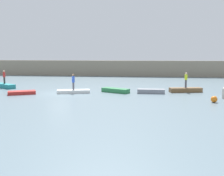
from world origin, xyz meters
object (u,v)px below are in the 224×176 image
at_px(rowboat_teal, 5,86).
at_px(rowboat_white, 73,91).
at_px(mooring_buoy, 214,99).
at_px(person_hiviz_shirt, 186,79).
at_px(rowboat_green, 116,90).
at_px(rowboat_brown, 186,90).
at_px(rowboat_grey, 151,91).
at_px(person_blue_shirt, 73,81).
at_px(person_red_shirt, 4,76).
at_px(rowboat_red, 22,93).

height_order(rowboat_teal, rowboat_white, rowboat_teal).
distance_m(rowboat_white, mooring_buoy, 14.79).
height_order(rowboat_white, mooring_buoy, mooring_buoy).
xyz_separation_m(rowboat_white, person_hiviz_shirt, (12.60, 2.28, 1.31)).
relative_size(rowboat_teal, rowboat_green, 1.16).
bearing_deg(rowboat_brown, mooring_buoy, -88.36).
bearing_deg(rowboat_brown, rowboat_green, 176.19).
height_order(rowboat_brown, person_hiviz_shirt, person_hiviz_shirt).
bearing_deg(rowboat_teal, rowboat_grey, 25.95).
height_order(rowboat_teal, person_hiviz_shirt, person_hiviz_shirt).
height_order(person_blue_shirt, mooring_buoy, person_blue_shirt).
xyz_separation_m(person_red_shirt, person_blue_shirt, (10.09, -3.36, -0.15)).
bearing_deg(rowboat_green, person_hiviz_shirt, 35.78).
relative_size(rowboat_red, rowboat_green, 0.88).
bearing_deg(person_red_shirt, person_hiviz_shirt, -2.73).
bearing_deg(rowboat_green, person_blue_shirt, -140.35).
bearing_deg(rowboat_white, mooring_buoy, -31.73).
xyz_separation_m(person_hiviz_shirt, mooring_buoy, (1.62, -6.36, -1.19)).
bearing_deg(mooring_buoy, person_hiviz_shirt, 104.28).
xyz_separation_m(person_hiviz_shirt, person_blue_shirt, (-12.60, -2.28, -0.13)).
height_order(rowboat_red, rowboat_brown, rowboat_brown).
distance_m(rowboat_white, rowboat_grey, 8.67).
bearing_deg(person_red_shirt, rowboat_red, -46.38).
height_order(rowboat_green, person_blue_shirt, person_blue_shirt).
relative_size(rowboat_white, person_blue_shirt, 2.03).
bearing_deg(rowboat_grey, rowboat_red, -170.56).
xyz_separation_m(rowboat_grey, person_red_shirt, (-18.72, 2.51, 1.27)).
bearing_deg(mooring_buoy, rowboat_green, 151.88).
relative_size(person_blue_shirt, mooring_buoy, 3.01).
distance_m(rowboat_red, rowboat_green, 10.32).
bearing_deg(rowboat_white, rowboat_grey, -10.11).
distance_m(rowboat_white, person_blue_shirt, 1.18).
bearing_deg(rowboat_white, person_blue_shirt, 0.00).
distance_m(rowboat_brown, mooring_buoy, 6.56).
bearing_deg(rowboat_brown, rowboat_red, 179.65).
height_order(rowboat_white, rowboat_grey, rowboat_grey).
bearing_deg(person_red_shirt, rowboat_teal, 0.00).
bearing_deg(person_hiviz_shirt, rowboat_red, -167.71).
relative_size(rowboat_grey, rowboat_brown, 0.81).
bearing_deg(mooring_buoy, person_blue_shirt, 164.00).
xyz_separation_m(rowboat_white, rowboat_grey, (8.63, 0.85, 0.06)).
xyz_separation_m(rowboat_white, rowboat_green, (4.64, 1.05, 0.05)).
xyz_separation_m(rowboat_teal, rowboat_red, (4.75, -4.99, -0.08)).
height_order(rowboat_teal, mooring_buoy, mooring_buoy).
xyz_separation_m(rowboat_white, person_blue_shirt, (0.00, 0.00, 1.18)).
distance_m(rowboat_red, rowboat_grey, 14.18).
xyz_separation_m(rowboat_green, rowboat_grey, (3.99, -0.19, 0.00)).
relative_size(rowboat_green, person_hiviz_shirt, 1.85).
xyz_separation_m(rowboat_white, mooring_buoy, (14.22, -4.08, 0.11)).
height_order(rowboat_grey, person_red_shirt, person_red_shirt).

